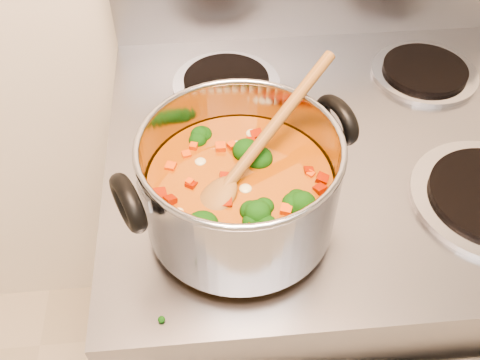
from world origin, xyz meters
name	(u,v)px	position (x,y,z in m)	size (l,w,h in m)	color
electric_range	(315,287)	(0.00, 1.16, 0.47)	(0.74, 0.67, 1.08)	gray
stockpot	(240,186)	(-0.18, 1.00, 1.00)	(0.31, 0.25, 0.15)	#96969D
wooden_spoon	(247,160)	(-0.17, 1.01, 1.03)	(0.21, 0.20, 0.11)	brown
cooktop_crumbs	(244,275)	(-0.19, 0.92, 0.92)	(0.33, 0.17, 0.01)	black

